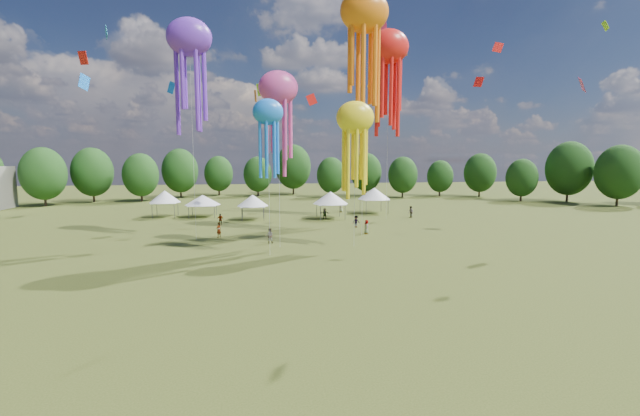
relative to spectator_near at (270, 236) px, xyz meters
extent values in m
imported|color=gray|center=(0.00, 0.00, 0.00)|extent=(0.87, 0.72, 1.66)
imported|color=gray|center=(13.79, 25.48, 0.12)|extent=(0.77, 1.02, 1.89)
imported|color=gray|center=(23.08, 16.34, 0.11)|extent=(0.83, 1.01, 1.89)
imported|color=gray|center=(12.18, 8.87, -0.02)|extent=(1.11, 0.73, 1.61)
imported|color=gray|center=(-6.33, 14.07, -0.03)|extent=(0.95, 0.42, 1.61)
imported|color=gray|center=(9.41, 17.75, 0.01)|extent=(1.63, 0.84, 1.68)
imported|color=gray|center=(-5.82, 4.40, 0.09)|extent=(0.77, 0.79, 1.83)
imported|color=gray|center=(12.21, 3.82, 0.05)|extent=(0.64, 0.91, 1.75)
cylinder|color=#47474C|center=(-17.39, 22.52, 0.30)|extent=(0.08, 0.08, 2.27)
cylinder|color=#47474C|center=(-17.39, 25.87, 0.30)|extent=(0.08, 0.08, 2.27)
cylinder|color=#47474C|center=(-14.04, 22.52, 0.30)|extent=(0.08, 0.08, 2.27)
cylinder|color=#47474C|center=(-14.04, 25.87, 0.30)|extent=(0.08, 0.08, 2.27)
cube|color=white|center=(-15.72, 24.19, 1.49)|extent=(3.75, 3.75, 0.10)
cone|color=white|center=(-15.72, 24.19, 2.51)|extent=(4.88, 4.88, 1.94)
cylinder|color=#47474C|center=(-11.68, 21.34, 0.11)|extent=(0.08, 0.08, 1.87)
cylinder|color=#47474C|center=(-11.68, 25.26, 0.11)|extent=(0.08, 0.08, 1.87)
cylinder|color=#47474C|center=(-7.75, 21.34, 0.11)|extent=(0.08, 0.08, 1.87)
cylinder|color=#47474C|center=(-7.75, 25.26, 0.11)|extent=(0.08, 0.08, 1.87)
cube|color=white|center=(-9.71, 23.30, 1.09)|extent=(4.33, 4.33, 0.10)
cone|color=white|center=(-9.71, 23.30, 1.94)|extent=(5.63, 5.63, 1.60)
cylinder|color=#47474C|center=(-3.36, 17.12, 0.19)|extent=(0.08, 0.08, 2.04)
cylinder|color=#47474C|center=(-3.36, 20.41, 0.19)|extent=(0.08, 0.08, 2.04)
cylinder|color=#47474C|center=(-0.08, 17.12, 0.19)|extent=(0.08, 0.08, 2.04)
cylinder|color=#47474C|center=(-0.08, 20.41, 0.19)|extent=(0.08, 0.08, 2.04)
cube|color=white|center=(-1.72, 18.76, 1.26)|extent=(3.68, 3.68, 0.10)
cone|color=white|center=(-1.72, 18.76, 2.18)|extent=(4.79, 4.79, 1.75)
cylinder|color=#47474C|center=(8.44, 16.04, 0.30)|extent=(0.08, 0.08, 2.26)
cylinder|color=#47474C|center=(8.44, 19.90, 0.30)|extent=(0.08, 0.08, 2.26)
cylinder|color=#47474C|center=(12.30, 16.04, 0.30)|extent=(0.08, 0.08, 2.26)
cylinder|color=#47474C|center=(12.30, 19.90, 0.30)|extent=(0.08, 0.08, 2.26)
cube|color=white|center=(10.37, 17.97, 1.48)|extent=(4.26, 4.26, 0.10)
cone|color=white|center=(10.37, 17.97, 2.49)|extent=(5.54, 5.54, 1.93)
cylinder|color=#47474C|center=(17.17, 21.32, 0.34)|extent=(0.08, 0.08, 2.34)
cylinder|color=#47474C|center=(17.17, 25.22, 0.34)|extent=(0.08, 0.08, 2.34)
cylinder|color=#47474C|center=(21.06, 21.32, 0.34)|extent=(0.08, 0.08, 2.34)
cylinder|color=#47474C|center=(21.06, 25.22, 0.34)|extent=(0.08, 0.08, 2.34)
cube|color=white|center=(19.11, 23.27, 1.56)|extent=(4.30, 4.30, 0.10)
cone|color=white|center=(19.11, 23.27, 2.61)|extent=(5.59, 5.59, 2.01)
ellipsoid|color=#E14293|center=(0.97, -2.50, 15.58)|extent=(4.01, 2.81, 3.41)
cylinder|color=beige|center=(0.97, -2.50, 7.38)|extent=(0.03, 0.03, 16.41)
ellipsoid|color=orange|center=(11.29, 2.69, 25.28)|extent=(5.70, 3.99, 4.84)
cylinder|color=beige|center=(11.29, 2.69, 12.23)|extent=(0.03, 0.03, 26.11)
ellipsoid|color=yellow|center=(8.78, -3.30, 12.68)|extent=(3.97, 2.78, 3.37)
cylinder|color=beige|center=(8.78, -3.30, 5.93)|extent=(0.03, 0.03, 13.51)
ellipsoid|color=#702ED0|center=(-8.33, 3.59, 21.75)|extent=(4.94, 3.46, 4.20)
cylinder|color=beige|center=(-8.33, 3.59, 10.46)|extent=(0.03, 0.03, 22.58)
ellipsoid|color=#1B77F4|center=(-0.24, -5.90, 12.78)|extent=(2.87, 2.01, 2.44)
cylinder|color=beige|center=(-0.24, -5.90, 5.98)|extent=(0.03, 0.03, 13.61)
ellipsoid|color=red|center=(19.01, 16.36, 25.36)|extent=(6.02, 4.21, 5.12)
cylinder|color=beige|center=(19.01, 16.36, 12.26)|extent=(0.03, 0.03, 26.19)
cube|color=red|center=(7.94, 21.51, 18.01)|extent=(1.83, 0.72, 2.09)
cube|color=orange|center=(24.62, 24.09, 26.48)|extent=(0.56, 0.43, 0.82)
cube|color=#98EC26|center=(-0.51, 6.65, 16.85)|extent=(1.14, 1.00, 1.46)
cube|color=red|center=(28.99, 3.89, 22.41)|extent=(1.49, 0.83, 1.55)
cube|color=#1B77F4|center=(-16.69, 39.45, 22.20)|extent=(1.92, 1.41, 2.64)
cube|color=#179CCB|center=(-17.65, 6.26, 22.59)|extent=(0.64, 1.25, 1.52)
cube|color=#E14293|center=(18.45, 18.64, 29.20)|extent=(1.85, 1.53, 2.12)
cube|color=red|center=(38.74, 24.74, 22.31)|extent=(1.64, 1.37, 2.04)
cube|color=yellow|center=(22.41, 38.72, 23.26)|extent=(0.28, 1.57, 1.76)
cube|color=#98EC26|center=(32.77, -8.20, 21.48)|extent=(0.59, 0.89, 0.92)
cube|color=#1B77F4|center=(-24.48, 18.03, 19.11)|extent=(1.06, 1.84, 2.40)
cube|color=#179CCB|center=(0.58, 13.97, 16.22)|extent=(0.36, 1.19, 1.34)
cube|color=#E14293|center=(35.03, -3.25, 16.75)|extent=(1.45, 1.33, 1.91)
cube|color=red|center=(-18.43, 1.24, 18.60)|extent=(1.04, 0.79, 1.31)
cube|color=orange|center=(-1.05, 16.66, 17.62)|extent=(0.40, 1.58, 1.87)
cylinder|color=#38281C|center=(-42.64, 44.67, 0.85)|extent=(0.44, 0.44, 3.36)
ellipsoid|color=#1B3F15|center=(-42.64, 44.67, 5.68)|extent=(8.40, 8.40, 10.51)
cylinder|color=#38281C|center=(-36.15, 51.97, 0.88)|extent=(0.44, 0.44, 3.41)
ellipsoid|color=#1B3F15|center=(-36.15, 51.97, 5.78)|extent=(8.53, 8.53, 10.66)
cylinder|color=#38281C|center=(-26.06, 51.50, 0.70)|extent=(0.44, 0.44, 3.07)
ellipsoid|color=#1B3F15|center=(-26.06, 51.50, 5.11)|extent=(7.66, 7.66, 9.58)
cylinder|color=#38281C|center=(-18.98, 59.81, 0.89)|extent=(0.44, 0.44, 3.43)
ellipsoid|color=#1B3F15|center=(-18.98, 59.81, 5.82)|extent=(8.58, 8.58, 10.73)
cylinder|color=#38281C|center=(-10.22, 65.44, 0.64)|extent=(0.44, 0.44, 2.95)
ellipsoid|color=#1B3F15|center=(-10.22, 65.44, 4.88)|extent=(7.37, 7.37, 9.21)
cylinder|color=#38281C|center=(-0.16, 61.54, 0.62)|extent=(0.44, 0.44, 2.89)
ellipsoid|color=#1B3F15|center=(-0.16, 61.54, 4.78)|extent=(7.23, 7.23, 9.04)
cylinder|color=#38281C|center=(9.45, 65.97, 1.09)|extent=(0.44, 0.44, 3.84)
ellipsoid|color=#1B3F15|center=(9.45, 65.97, 6.61)|extent=(9.60, 9.60, 11.99)
cylinder|color=#38281C|center=(17.72, 54.92, 0.59)|extent=(0.44, 0.44, 2.84)
ellipsoid|color=#1B3F15|center=(17.72, 54.92, 4.68)|extent=(7.11, 7.11, 8.89)
cylinder|color=#38281C|center=(27.46, 57.51, 0.75)|extent=(0.44, 0.44, 3.16)
ellipsoid|color=#1B3F15|center=(27.46, 57.51, 5.30)|extent=(7.91, 7.91, 9.88)
cylinder|color=#38281C|center=(35.23, 51.77, 0.61)|extent=(0.44, 0.44, 2.88)
ellipsoid|color=#1B3F15|center=(35.23, 51.77, 4.76)|extent=(7.21, 7.21, 9.01)
cylinder|color=#38281C|center=(46.05, 53.72, 0.49)|extent=(0.44, 0.44, 2.63)
ellipsoid|color=#1B3F15|center=(46.05, 53.72, 4.26)|extent=(6.57, 6.57, 8.22)
cylinder|color=#38281C|center=(55.05, 50.21, 0.73)|extent=(0.44, 0.44, 3.13)
ellipsoid|color=#1B3F15|center=(55.05, 50.21, 5.23)|extent=(7.81, 7.81, 9.77)
cylinder|color=#38281C|center=(58.18, 38.29, 0.53)|extent=(0.44, 0.44, 2.72)
ellipsoid|color=#1B3F15|center=(58.18, 38.29, 4.44)|extent=(6.80, 6.80, 8.50)
cylinder|color=#38281C|center=(67.50, 35.40, 1.08)|extent=(0.44, 0.44, 3.81)
ellipsoid|color=#1B3F15|center=(67.50, 35.40, 6.55)|extent=(9.52, 9.52, 11.90)
cylinder|color=#38281C|center=(71.11, 26.28, 0.93)|extent=(0.44, 0.44, 3.51)
ellipsoid|color=#1B3F15|center=(71.11, 26.28, 5.97)|extent=(8.78, 8.78, 10.97)
camera|label=1|loc=(-1.94, -44.99, 8.29)|focal=23.00mm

